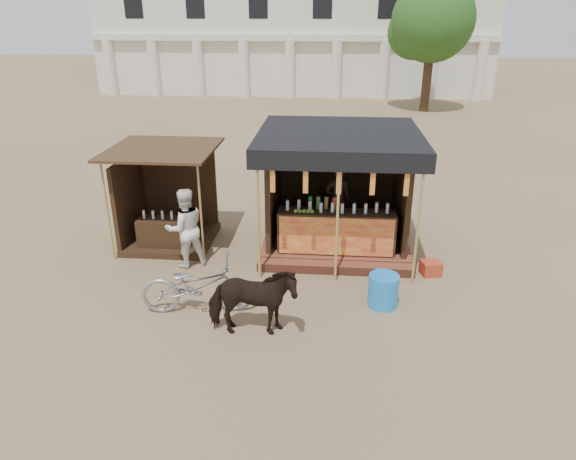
# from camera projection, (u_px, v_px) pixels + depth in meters

# --- Properties ---
(ground) EXTENTS (120.00, 120.00, 0.00)m
(ground) POSITION_uv_depth(u_px,v_px,m) (281.00, 318.00, 9.48)
(ground) COLOR #846B4C
(ground) RESTS_ON ground
(main_stall) EXTENTS (3.60, 3.61, 2.78)m
(main_stall) POSITION_uv_depth(u_px,v_px,m) (337.00, 205.00, 12.08)
(main_stall) COLOR brown
(main_stall) RESTS_ON ground
(secondary_stall) EXTENTS (2.40, 2.40, 2.38)m
(secondary_stall) POSITION_uv_depth(u_px,v_px,m) (163.00, 209.00, 12.36)
(secondary_stall) COLOR #352013
(secondary_stall) RESTS_ON ground
(cow) EXTENTS (1.61, 0.83, 1.32)m
(cow) POSITION_uv_depth(u_px,v_px,m) (252.00, 302.00, 8.76)
(cow) COLOR black
(cow) RESTS_ON ground
(motorbike) EXTENTS (2.16, 0.99, 1.09)m
(motorbike) POSITION_uv_depth(u_px,v_px,m) (198.00, 285.00, 9.51)
(motorbike) COLOR #93939B
(motorbike) RESTS_ON ground
(bystander) EXTENTS (1.09, 1.02, 1.79)m
(bystander) POSITION_uv_depth(u_px,v_px,m) (185.00, 228.00, 11.14)
(bystander) COLOR white
(bystander) RESTS_ON ground
(blue_barrel) EXTENTS (0.69, 0.69, 0.64)m
(blue_barrel) POSITION_uv_depth(u_px,v_px,m) (383.00, 290.00, 9.79)
(blue_barrel) COLOR blue
(blue_barrel) RESTS_ON ground
(red_crate) EXTENTS (0.47, 0.44, 0.30)m
(red_crate) POSITION_uv_depth(u_px,v_px,m) (431.00, 268.00, 11.01)
(red_crate) COLOR #A7331B
(red_crate) RESTS_ON ground
(cooler) EXTENTS (0.68, 0.51, 0.46)m
(cooler) POSITION_uv_depth(u_px,v_px,m) (373.00, 251.00, 11.63)
(cooler) COLOR #19732F
(cooler) RESTS_ON ground
(background_building) EXTENTS (26.00, 7.45, 8.18)m
(background_building) POSITION_uv_depth(u_px,v_px,m) (294.00, 31.00, 35.51)
(background_building) COLOR silver
(background_building) RESTS_ON ground
(tree) EXTENTS (4.50, 4.40, 7.00)m
(tree) POSITION_uv_depth(u_px,v_px,m) (428.00, 23.00, 27.49)
(tree) COLOR #382314
(tree) RESTS_ON ground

